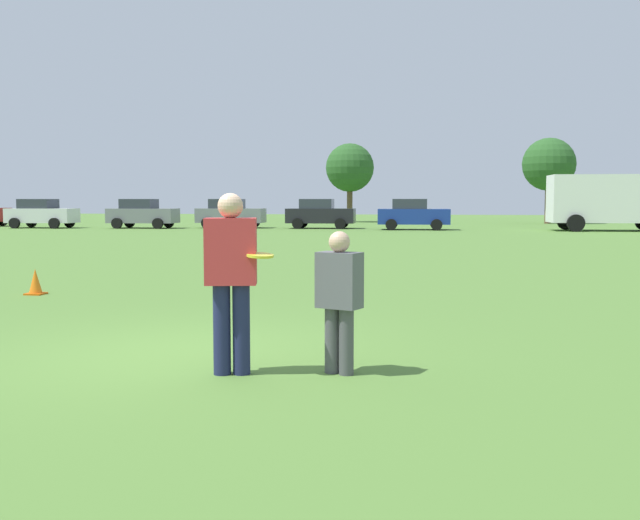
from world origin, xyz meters
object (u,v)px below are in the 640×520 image
(parked_car_near_right, at_px, (320,213))
(box_truck, at_px, (623,200))
(player_defender, at_px, (339,295))
(frisbee, at_px, (260,255))
(parked_car_far_right, at_px, (413,214))
(traffic_cone, at_px, (35,282))
(parked_car_center, at_px, (142,213))
(parked_car_mid_left, at_px, (41,213))
(player_thrower, at_px, (231,273))
(parked_car_mid_right, at_px, (230,213))

(parked_car_near_right, xyz_separation_m, box_truck, (17.56, -1.10, 0.83))
(player_defender, height_order, frisbee, player_defender)
(parked_car_far_right, distance_m, box_truck, 11.84)
(player_defender, bearing_deg, parked_car_far_right, 90.36)
(player_defender, distance_m, traffic_cone, 8.27)
(parked_car_center, bearing_deg, parked_car_near_right, 7.01)
(frisbee, distance_m, parked_car_mid_left, 42.03)
(traffic_cone, height_order, parked_car_mid_left, parked_car_mid_left)
(player_thrower, height_order, box_truck, box_truck)
(player_defender, bearing_deg, frisbee, -162.13)
(parked_car_mid_left, relative_size, parked_car_far_right, 1.00)
(parked_car_mid_right, distance_m, parked_car_far_right, 11.55)
(player_defender, relative_size, box_truck, 0.17)
(frisbee, bearing_deg, box_truck, 71.23)
(parked_car_near_right, bearing_deg, player_defender, -80.86)
(player_thrower, relative_size, parked_car_near_right, 0.43)
(parked_car_near_right, xyz_separation_m, parked_car_far_right, (5.75, -1.17, 0.00))
(player_thrower, distance_m, frisbee, 0.37)
(parked_car_near_right, bearing_deg, parked_car_center, -172.99)
(frisbee, xyz_separation_m, parked_car_mid_left, (-22.67, 35.40, -0.29))
(player_defender, bearing_deg, box_truck, 72.19)
(player_defender, relative_size, parked_car_near_right, 0.34)
(player_thrower, xyz_separation_m, player_defender, (1.07, 0.19, -0.22))
(parked_car_far_right, bearing_deg, parked_car_mid_left, -177.94)
(traffic_cone, relative_size, parked_car_near_right, 0.11)
(player_thrower, relative_size, frisbee, 6.70)
(box_truck, bearing_deg, traffic_cone, -120.23)
(traffic_cone, height_order, parked_car_far_right, parked_car_far_right)
(traffic_cone, bearing_deg, parked_car_center, 109.19)
(player_thrower, xyz_separation_m, parked_car_near_right, (-4.91, 37.35, -0.10))
(player_defender, relative_size, parked_car_far_right, 0.34)
(frisbee, height_order, parked_car_far_right, parked_car_far_right)
(parked_car_near_right, distance_m, box_truck, 17.62)
(parked_car_center, relative_size, parked_car_far_right, 1.00)
(parked_car_mid_right, bearing_deg, box_truck, -2.64)
(frisbee, height_order, parked_car_center, parked_car_center)
(parked_car_far_right, bearing_deg, box_truck, 0.33)
(player_defender, distance_m, parked_car_near_right, 37.64)
(traffic_cone, bearing_deg, parked_car_near_right, 89.30)
(player_thrower, bearing_deg, parked_car_mid_right, 105.94)
(player_defender, relative_size, parked_car_center, 0.34)
(player_defender, xyz_separation_m, box_truck, (11.58, 36.06, 0.95))
(parked_car_mid_right, height_order, parked_car_near_right, same)
(parked_car_center, bearing_deg, box_truck, 0.51)
(frisbee, xyz_separation_m, parked_car_near_right, (-5.23, 37.40, -0.29))
(parked_car_far_right, bearing_deg, traffic_cone, -101.30)
(player_thrower, relative_size, traffic_cone, 3.80)
(parked_car_center, relative_size, parked_car_mid_right, 1.00)
(traffic_cone, relative_size, parked_car_mid_left, 0.11)
(player_thrower, relative_size, parked_car_mid_left, 0.43)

